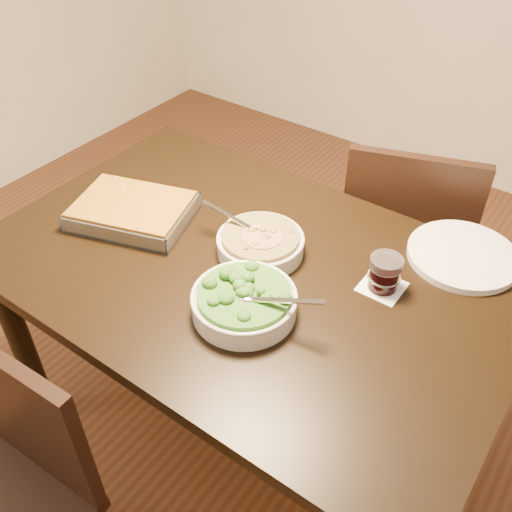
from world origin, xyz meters
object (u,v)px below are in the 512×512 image
broccoli_bowl (244,302)px  chair_far (403,239)px  stew_bowl (260,243)px  baking_dish (133,211)px  dinner_plate (463,255)px  table (247,291)px  wine_tumbler (385,272)px  chair_near (9,486)px

broccoli_bowl → chair_far: (0.09, 0.80, -0.29)m
stew_bowl → baking_dish: stew_bowl is taller
dinner_plate → chair_far: (-0.26, 0.30, -0.26)m
table → stew_bowl: bearing=91.6°
baking_dish → chair_far: 0.94m
wine_tumbler → chair_far: 0.63m
broccoli_bowl → chair_near: (-0.28, -0.56, -0.32)m
stew_bowl → broccoli_bowl: size_ratio=0.92×
wine_tumbler → dinner_plate: size_ratio=0.31×
wine_tumbler → chair_far: chair_far is taller
broccoli_bowl → wine_tumbler: bearing=49.7°
stew_bowl → baking_dish: bearing=-166.5°
wine_tumbler → broccoli_bowl: bearing=-130.3°
table → chair_far: 0.70m
table → baking_dish: size_ratio=3.62×
chair_near → table: bearing=72.8°
table → dinner_plate: bearing=38.5°
wine_tumbler → chair_far: bearing=104.7°
baking_dish → chair_near: (0.21, -0.67, -0.32)m
table → chair_far: size_ratio=1.57×
broccoli_bowl → chair_near: 0.70m
broccoli_bowl → baking_dish: 0.50m
wine_tumbler → dinner_plate: (0.12, 0.23, -0.04)m
broccoli_bowl → baking_dish: broccoli_bowl is taller
broccoli_bowl → chair_far: 0.86m
broccoli_bowl → dinner_plate: broccoli_bowl is taller
chair_near → chair_far: size_ratio=0.93×
broccoli_bowl → baking_dish: bearing=167.0°
table → dinner_plate: size_ratio=4.78×
chair_near → stew_bowl: bearing=74.1°
wine_tumbler → chair_near: bearing=-121.6°
stew_bowl → dinner_plate: bearing=33.1°
baking_dish → broccoli_bowl: bearing=-30.7°
dinner_plate → chair_far: size_ratio=0.33×
stew_bowl → dinner_plate: (0.45, 0.30, -0.02)m
stew_bowl → chair_far: (0.19, 0.60, -0.28)m
baking_dish → chair_far: bearing=32.3°
broccoli_bowl → chair_near: broccoli_bowl is taller
baking_dish → dinner_plate: (0.84, 0.39, -0.02)m
chair_far → broccoli_bowl: bearing=65.0°
baking_dish → stew_bowl: bearing=-4.2°
dinner_plate → chair_near: chair_near is taller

